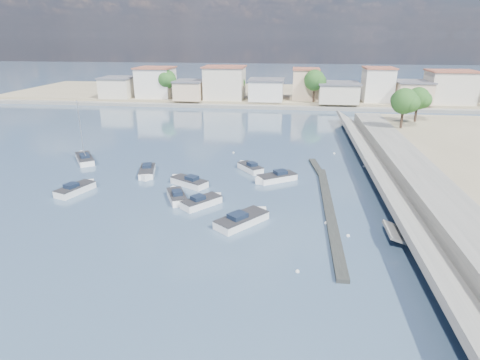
% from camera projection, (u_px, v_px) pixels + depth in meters
% --- Properties ---
extents(ground, '(400.00, 400.00, 0.00)m').
position_uv_depth(ground, '(275.00, 139.00, 70.45)').
color(ground, '#2F445E').
rests_on(ground, ground).
extents(seawall_walkway, '(5.00, 90.00, 1.80)m').
position_uv_depth(seawall_walkway, '(437.00, 198.00, 42.75)').
color(seawall_walkway, slate).
rests_on(seawall_walkway, ground).
extents(breakwater, '(2.00, 31.02, 0.35)m').
position_uv_depth(breakwater, '(326.00, 200.00, 44.10)').
color(breakwater, black).
rests_on(breakwater, ground).
extents(far_shore_land, '(160.00, 40.00, 1.40)m').
position_uv_depth(far_shore_land, '(283.00, 94.00, 118.71)').
color(far_shore_land, gray).
rests_on(far_shore_land, ground).
extents(far_shore_quay, '(160.00, 2.50, 0.80)m').
position_uv_depth(far_shore_quay, '(281.00, 107.00, 99.23)').
color(far_shore_quay, slate).
rests_on(far_shore_quay, ground).
extents(far_town, '(113.01, 12.80, 8.35)m').
position_uv_depth(far_town, '(324.00, 87.00, 101.92)').
color(far_town, beige).
rests_on(far_town, far_shore_land).
extents(shore_trees, '(74.56, 38.32, 7.92)m').
position_uv_depth(shore_trees, '(317.00, 85.00, 93.55)').
color(shore_trees, '#38281E').
rests_on(shore_trees, ground).
extents(motorboat_a, '(3.30, 4.56, 1.48)m').
position_uv_depth(motorboat_a, '(176.00, 196.00, 44.55)').
color(motorboat_a, white).
rests_on(motorboat_a, ground).
extents(motorboat_b, '(4.20, 4.48, 1.48)m').
position_uv_depth(motorboat_b, '(203.00, 202.00, 43.05)').
color(motorboat_b, white).
rests_on(motorboat_b, ground).
extents(motorboat_c, '(5.05, 3.97, 1.48)m').
position_uv_depth(motorboat_c, '(188.00, 182.00, 48.91)').
color(motorboat_c, white).
rests_on(motorboat_c, ground).
extents(motorboat_d, '(5.18, 4.32, 1.48)m').
position_uv_depth(motorboat_d, '(275.00, 178.00, 50.23)').
color(motorboat_d, white).
rests_on(motorboat_d, ground).
extents(motorboat_e, '(3.32, 5.25, 1.48)m').
position_uv_depth(motorboat_e, '(77.00, 189.00, 46.67)').
color(motorboat_e, white).
rests_on(motorboat_e, ground).
extents(motorboat_f, '(3.87, 4.27, 1.48)m').
position_uv_depth(motorboat_f, '(249.00, 168.00, 54.17)').
color(motorboat_f, white).
rests_on(motorboat_f, ground).
extents(motorboat_g, '(3.01, 5.42, 1.48)m').
position_uv_depth(motorboat_g, '(147.00, 172.00, 52.43)').
color(motorboat_g, white).
rests_on(motorboat_g, ground).
extents(motorboat_h, '(5.18, 5.67, 1.48)m').
position_uv_depth(motorboat_h, '(244.00, 219.00, 38.95)').
color(motorboat_h, white).
rests_on(motorboat_h, ground).
extents(sailboat, '(4.89, 5.86, 9.00)m').
position_uv_depth(sailboat, '(84.00, 158.00, 58.12)').
color(sailboat, white).
rests_on(sailboat, ground).
extents(mooring_buoys, '(19.33, 34.10, 0.33)m').
position_uv_depth(mooring_buoys, '(315.00, 189.00, 47.66)').
color(mooring_buoys, white).
rests_on(mooring_buoys, ground).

